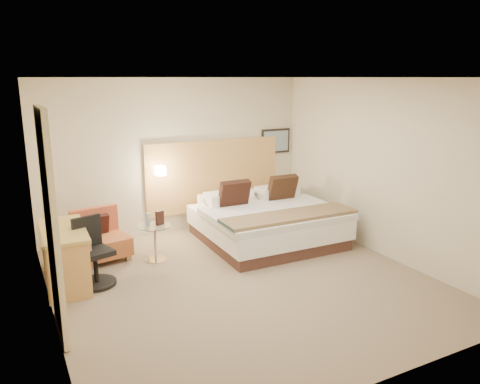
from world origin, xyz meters
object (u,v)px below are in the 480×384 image
lounge_chair (101,240)px  side_table (155,241)px  desk (65,240)px  bed (267,221)px  desk_chair (93,258)px

lounge_chair → side_table: (0.72, -0.43, -0.00)m
lounge_chair → desk: 0.95m
lounge_chair → side_table: 0.84m
lounge_chair → desk: (-0.57, -0.69, 0.30)m
bed → lounge_chair: bed is taller
desk → desk_chair: 0.43m
lounge_chair → desk: size_ratio=0.66×
bed → side_table: (-1.93, 0.02, -0.04)m
bed → lounge_chair: bearing=170.4°
desk → bed: bearing=4.3°
bed → desk: size_ratio=1.74×
bed → side_table: bearing=179.4°
bed → desk: bed is taller
bed → desk_chair: size_ratio=2.42×
side_table → desk: desk is taller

